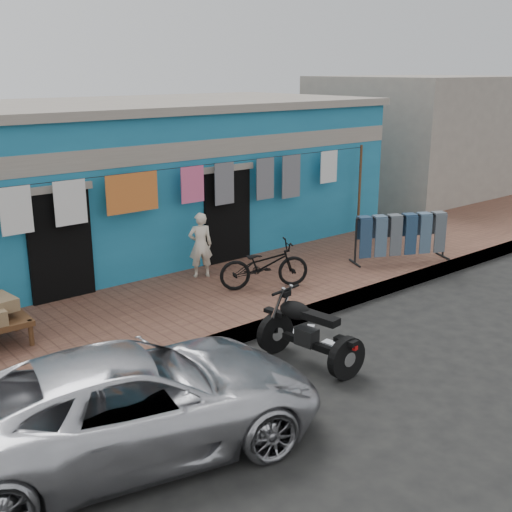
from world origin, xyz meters
The scene contains 14 objects.
ground centered at (0.00, 0.00, 0.00)m, with size 80.00×80.00×0.00m, color black.
sidewalk centered at (0.00, 3.00, 0.12)m, with size 28.00×3.00×0.25m, color brown.
curb centered at (0.00, 1.55, 0.12)m, with size 28.00×0.10×0.25m, color gray.
building centered at (0.00, 6.99, 1.69)m, with size 12.20×5.20×3.36m.
neighbor_right centered at (11.00, 7.00, 1.90)m, with size 6.00×5.00×3.80m, color #9E9384.
clothesline centered at (-0.01, 4.25, 1.82)m, with size 10.06×0.06×2.10m.
car centered at (-3.34, 0.03, 0.60)m, with size 1.94×4.27×1.20m, color silver.
seated_person centered at (0.29, 3.97, 0.87)m, with size 0.44×0.30×1.23m, color beige.
bicycle centered at (0.79, 2.72, 0.77)m, with size 0.56×1.60×1.03m, color black.
motorcycle centered at (-0.41, 0.34, 0.51)m, with size 0.77×1.65×1.03m, color black, non-canonical shape.
jeans_rack centered at (4.02, 2.24, 0.75)m, with size 2.06×1.25×1.00m, color black, non-canonical shape.
litter_a centered at (0.08, 1.20, 0.04)m, with size 0.20×0.16×0.09m, color silver.
litter_b centered at (0.46, 1.20, 0.04)m, with size 0.16×0.12×0.08m, color silver.
litter_c centered at (0.26, 0.58, 0.04)m, with size 0.19×0.15×0.08m, color silver.
Camera 1 is at (-6.27, -5.56, 4.03)m, focal length 45.00 mm.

